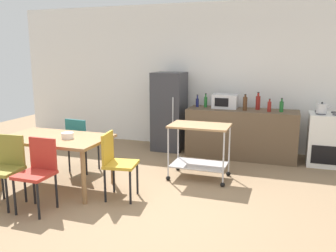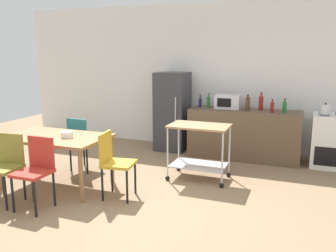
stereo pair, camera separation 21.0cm
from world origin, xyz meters
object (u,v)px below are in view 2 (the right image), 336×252
at_px(kitchen_cart, 199,143).
at_px(stove_oven, 330,141).
at_px(microwave, 228,102).
at_px(chair_olive, 6,163).
at_px(chair_teal, 82,140).
at_px(refrigerator, 172,111).
at_px(bottle_sesame_oil, 261,103).
at_px(kettle, 325,109).
at_px(bottle_wine, 284,107).
at_px(fruit_bowl, 67,135).
at_px(bottle_soy_sauce, 272,107).
at_px(dining_table, 56,141).
at_px(chair_red, 36,168).
at_px(chair_mustard, 114,160).
at_px(bottle_olive_oil, 208,102).
at_px(bottle_vinegar, 248,104).
at_px(bottle_soda, 200,102).

bearing_deg(kitchen_cart, stove_oven, 36.33).
xyz_separation_m(kitchen_cart, microwave, (0.13, 1.47, 0.46)).
xyz_separation_m(chair_olive, chair_teal, (0.18, 1.41, 0.00)).
bearing_deg(kitchen_cart, chair_teal, -170.48).
xyz_separation_m(stove_oven, refrigerator, (-2.90, 0.08, 0.32)).
relative_size(bottle_sesame_oil, kettle, 1.33).
bearing_deg(bottle_wine, fruit_bowl, -139.08).
relative_size(microwave, kettle, 1.92).
relative_size(bottle_sesame_oil, bottle_soy_sauce, 1.40).
height_order(chair_olive, bottle_wine, bottle_wine).
height_order(dining_table, chair_teal, chair_teal).
bearing_deg(chair_red, kitchen_cart, 47.60).
distance_m(chair_mustard, kettle, 3.60).
height_order(bottle_sesame_oil, fruit_bowl, bottle_sesame_oil).
height_order(bottle_olive_oil, bottle_wine, bottle_olive_oil).
xyz_separation_m(bottle_olive_oil, bottle_sesame_oil, (0.97, 0.02, 0.02)).
height_order(chair_mustard, refrigerator, refrigerator).
bearing_deg(microwave, stove_oven, -2.17).
bearing_deg(bottle_vinegar, kitchen_cart, -111.08).
height_order(chair_teal, bottle_soy_sauce, bottle_soy_sauce).
bearing_deg(microwave, refrigerator, 179.29).
distance_m(bottle_soda, bottle_soy_sauce, 1.36).
relative_size(kitchen_cart, bottle_soda, 3.87).
relative_size(kitchen_cart, kettle, 3.80).
height_order(dining_table, chair_mustard, chair_mustard).
xyz_separation_m(bottle_soda, bottle_wine, (1.55, -0.12, 0.01)).
height_order(chair_mustard, bottle_soy_sauce, bottle_soy_sauce).
bearing_deg(bottle_soy_sauce, chair_mustard, -126.61).
distance_m(chair_red, kitchen_cart, 2.36).
bearing_deg(kettle, chair_olive, -141.88).
bearing_deg(kitchen_cart, bottle_soy_sauce, 54.48).
distance_m(bottle_wine, kettle, 0.65).
bearing_deg(kettle, stove_oven, 39.67).
bearing_deg(bottle_soda, stove_oven, -1.37).
relative_size(bottle_olive_oil, microwave, 0.58).
bearing_deg(dining_table, chair_olive, -108.23).
height_order(chair_olive, kitchen_cart, chair_olive).
height_order(chair_teal, bottle_soda, bottle_soda).
bearing_deg(kettle, fruit_bowl, -145.36).
relative_size(chair_olive, bottle_sesame_oil, 2.78).
bearing_deg(bottle_soda, fruit_bowl, -115.72).
distance_m(bottle_vinegar, kettle, 1.28).
bearing_deg(chair_olive, bottle_olive_oil, 55.75).
distance_m(dining_table, chair_olive, 0.76).
bearing_deg(bottle_soda, microwave, 1.26).
distance_m(chair_mustard, bottle_wine, 3.19).
distance_m(chair_olive, bottle_soy_sauce, 4.31).
xyz_separation_m(chair_red, refrigerator, (0.60, 3.22, 0.26)).
height_order(chair_mustard, bottle_vinegar, bottle_vinegar).
bearing_deg(chair_teal, microwave, -133.55).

